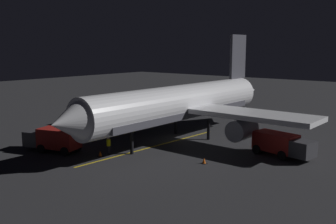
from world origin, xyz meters
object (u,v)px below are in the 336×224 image
catering_truck (281,145)px  traffic_cone_near_right (204,161)px  traffic_cone_near_left (100,154)px  baggage_truck (54,140)px  ground_crew_worker (109,145)px  airliner (182,104)px

catering_truck → traffic_cone_near_right: size_ratio=11.32×
catering_truck → traffic_cone_near_left: 17.51m
baggage_truck → traffic_cone_near_right: (-14.09, -6.11, -0.99)m
baggage_truck → ground_crew_worker: baggage_truck is taller
airliner → catering_truck: bearing=-178.5°
catering_truck → traffic_cone_near_right: catering_truck is taller
traffic_cone_near_right → ground_crew_worker: bearing=20.2°
baggage_truck → traffic_cone_near_left: (-4.95, -1.74, -0.99)m
catering_truck → traffic_cone_near_right: (4.44, 6.65, -0.92)m
traffic_cone_near_left → traffic_cone_near_right: size_ratio=1.00×
catering_truck → baggage_truck: bearing=34.5°
airliner → traffic_cone_near_left: airliner is taller
catering_truck → traffic_cone_near_left: catering_truck is taller
baggage_truck → ground_crew_worker: bearing=-151.1°
catering_truck → ground_crew_worker: 16.80m
airliner → traffic_cone_near_right: bearing=139.0°
baggage_truck → catering_truck: 22.50m
ground_crew_worker → traffic_cone_near_right: (-9.06, -3.33, -0.64)m
traffic_cone_near_right → traffic_cone_near_left: bearing=25.5°
ground_crew_worker → airliner: bearing=-100.5°
traffic_cone_near_left → traffic_cone_near_right: 10.13m
baggage_truck → ground_crew_worker: (-5.03, -2.78, -0.35)m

